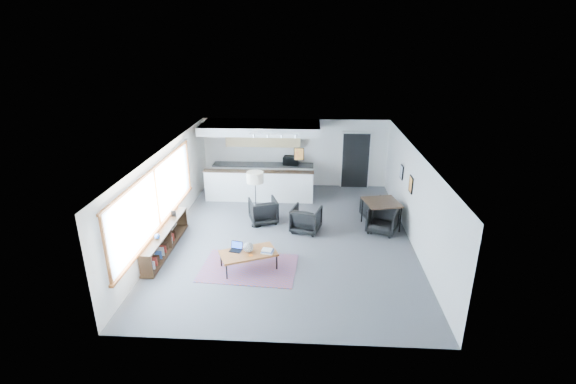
# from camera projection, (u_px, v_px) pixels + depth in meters

# --- Properties ---
(room) EXTENTS (7.02, 9.02, 2.62)m
(room) POSITION_uv_depth(u_px,v_px,m) (289.00, 195.00, 11.76)
(room) COLOR #4D4D50
(room) RESTS_ON ground
(window) EXTENTS (0.10, 5.95, 1.66)m
(window) POSITION_uv_depth(u_px,v_px,m) (157.00, 199.00, 11.05)
(window) COLOR #8CBFFF
(window) RESTS_ON room
(console) EXTENTS (0.35, 3.00, 0.80)m
(console) POSITION_uv_depth(u_px,v_px,m) (165.00, 240.00, 11.31)
(console) COLOR black
(console) RESTS_ON floor
(kitchenette) EXTENTS (4.20, 1.96, 2.60)m
(kitchenette) POSITION_uv_depth(u_px,v_px,m) (262.00, 156.00, 15.26)
(kitchenette) COLOR white
(kitchenette) RESTS_ON floor
(doorway) EXTENTS (1.10, 0.12, 2.15)m
(doorway) POSITION_uv_depth(u_px,v_px,m) (355.00, 160.00, 15.85)
(doorway) COLOR black
(doorway) RESTS_ON room
(track_light) EXTENTS (1.60, 0.07, 0.15)m
(track_light) POSITION_uv_depth(u_px,v_px,m) (274.00, 135.00, 13.41)
(track_light) COLOR silver
(track_light) RESTS_ON room
(wall_art_lower) EXTENTS (0.03, 0.38, 0.48)m
(wall_art_lower) POSITION_uv_depth(u_px,v_px,m) (411.00, 184.00, 11.86)
(wall_art_lower) COLOR black
(wall_art_lower) RESTS_ON room
(wall_art_upper) EXTENTS (0.03, 0.34, 0.44)m
(wall_art_upper) POSITION_uv_depth(u_px,v_px,m) (402.00, 172.00, 13.09)
(wall_art_upper) COLOR black
(wall_art_upper) RESTS_ON room
(kilim_rug) EXTENTS (2.48, 1.77, 0.01)m
(kilim_rug) POSITION_uv_depth(u_px,v_px,m) (249.00, 268.00, 10.57)
(kilim_rug) COLOR #60364A
(kilim_rug) RESTS_ON floor
(coffee_table) EXTENTS (1.56, 1.24, 0.45)m
(coffee_table) POSITION_uv_depth(u_px,v_px,m) (248.00, 253.00, 10.43)
(coffee_table) COLOR brown
(coffee_table) RESTS_ON floor
(laptop) EXTENTS (0.34, 0.30, 0.21)m
(laptop) POSITION_uv_depth(u_px,v_px,m) (236.00, 248.00, 10.51)
(laptop) COLOR black
(laptop) RESTS_ON coffee_table
(ceramic_pot) EXTENTS (0.25, 0.25, 0.25)m
(ceramic_pot) POSITION_uv_depth(u_px,v_px,m) (248.00, 247.00, 10.39)
(ceramic_pot) COLOR gray
(ceramic_pot) RESTS_ON coffee_table
(book_stack) EXTENTS (0.34, 0.29, 0.09)m
(book_stack) POSITION_uv_depth(u_px,v_px,m) (267.00, 251.00, 10.39)
(book_stack) COLOR silver
(book_stack) RESTS_ON coffee_table
(coaster) EXTENTS (0.12, 0.12, 0.01)m
(coaster) POSITION_uv_depth(u_px,v_px,m) (251.00, 255.00, 10.26)
(coaster) COLOR #E5590C
(coaster) RESTS_ON coffee_table
(armchair_left) EXTENTS (1.02, 0.98, 0.84)m
(armchair_left) POSITION_uv_depth(u_px,v_px,m) (263.00, 210.00, 13.03)
(armchair_left) COLOR black
(armchair_left) RESTS_ON floor
(armchair_right) EXTENTS (0.99, 0.95, 0.84)m
(armchair_right) POSITION_uv_depth(u_px,v_px,m) (306.00, 218.00, 12.43)
(armchair_right) COLOR black
(armchair_right) RESTS_ON floor
(floor_lamp) EXTENTS (0.67, 0.67, 1.75)m
(floor_lamp) POSITION_uv_depth(u_px,v_px,m) (255.00, 179.00, 12.35)
(floor_lamp) COLOR black
(floor_lamp) RESTS_ON floor
(dining_table) EXTENTS (1.18, 1.18, 0.84)m
(dining_table) POSITION_uv_depth(u_px,v_px,m) (382.00, 204.00, 12.57)
(dining_table) COLOR black
(dining_table) RESTS_ON floor
(dining_chair_near) EXTENTS (0.90, 0.88, 0.72)m
(dining_chair_near) POSITION_uv_depth(u_px,v_px,m) (382.00, 221.00, 12.38)
(dining_chair_near) COLOR black
(dining_chair_near) RESTS_ON floor
(dining_chair_far) EXTENTS (0.75, 0.72, 0.63)m
(dining_chair_far) POSITION_uv_depth(u_px,v_px,m) (374.00, 209.00, 13.33)
(dining_chair_far) COLOR black
(dining_chair_far) RESTS_ON floor
(microwave) EXTENTS (0.61, 0.38, 0.39)m
(microwave) POSITION_uv_depth(u_px,v_px,m) (291.00, 160.00, 15.71)
(microwave) COLOR black
(microwave) RESTS_ON kitchenette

